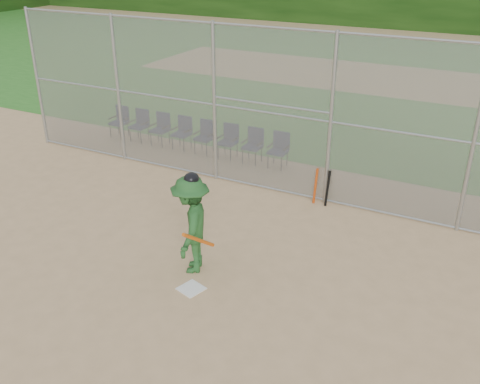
% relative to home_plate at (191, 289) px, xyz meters
% --- Properties ---
extents(ground, '(100.00, 100.00, 0.00)m').
position_rel_home_plate_xyz_m(ground, '(-0.02, -0.53, -0.01)').
color(ground, tan).
rests_on(ground, ground).
extents(grass_strip, '(100.00, 100.00, 0.00)m').
position_rel_home_plate_xyz_m(grass_strip, '(-0.02, 17.47, -0.00)').
color(grass_strip, '#28691F').
rests_on(grass_strip, ground).
extents(dirt_patch_far, '(24.00, 24.00, 0.00)m').
position_rel_home_plate_xyz_m(dirt_patch_far, '(-0.02, 17.47, -0.00)').
color(dirt_patch_far, tan).
rests_on(dirt_patch_far, ground).
extents(backstop_fence, '(16.09, 0.09, 4.00)m').
position_rel_home_plate_xyz_m(backstop_fence, '(-0.02, 4.47, 2.06)').
color(backstop_fence, gray).
rests_on(backstop_fence, ground).
extents(home_plate, '(0.51, 0.51, 0.02)m').
position_rel_home_plate_xyz_m(home_plate, '(0.00, 0.00, 0.00)').
color(home_plate, silver).
rests_on(home_plate, ground).
extents(batter_at_plate, '(1.10, 1.46, 2.00)m').
position_rel_home_plate_xyz_m(batter_at_plate, '(-0.32, 0.58, 0.96)').
color(batter_at_plate, '#205122').
rests_on(batter_at_plate, ground).
extents(spare_bats, '(0.36, 0.23, 0.85)m').
position_rel_home_plate_xyz_m(spare_bats, '(0.91, 4.36, 0.41)').
color(spare_bats, '#D84C14').
rests_on(spare_bats, ground).
extents(chair_0, '(0.54, 0.52, 0.96)m').
position_rel_home_plate_xyz_m(chair_0, '(-6.36, 5.92, 0.47)').
color(chair_0, '#101A3B').
rests_on(chair_0, ground).
extents(chair_1, '(0.54, 0.52, 0.96)m').
position_rel_home_plate_xyz_m(chair_1, '(-5.58, 5.92, 0.47)').
color(chair_1, '#101A3B').
rests_on(chair_1, ground).
extents(chair_2, '(0.54, 0.52, 0.96)m').
position_rel_home_plate_xyz_m(chair_2, '(-4.80, 5.92, 0.47)').
color(chair_2, '#101A3B').
rests_on(chair_2, ground).
extents(chair_3, '(0.54, 0.52, 0.96)m').
position_rel_home_plate_xyz_m(chair_3, '(-4.02, 5.92, 0.47)').
color(chair_3, '#101A3B').
rests_on(chair_3, ground).
extents(chair_4, '(0.54, 0.52, 0.96)m').
position_rel_home_plate_xyz_m(chair_4, '(-3.24, 5.92, 0.47)').
color(chair_4, '#101A3B').
rests_on(chair_4, ground).
extents(chair_5, '(0.54, 0.52, 0.96)m').
position_rel_home_plate_xyz_m(chair_5, '(-2.46, 5.92, 0.47)').
color(chair_5, '#101A3B').
rests_on(chair_5, ground).
extents(chair_6, '(0.54, 0.52, 0.96)m').
position_rel_home_plate_xyz_m(chair_6, '(-1.68, 5.92, 0.47)').
color(chair_6, '#101A3B').
rests_on(chair_6, ground).
extents(chair_7, '(0.54, 0.52, 0.96)m').
position_rel_home_plate_xyz_m(chair_7, '(-0.89, 5.92, 0.47)').
color(chair_7, '#101A3B').
rests_on(chair_7, ground).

